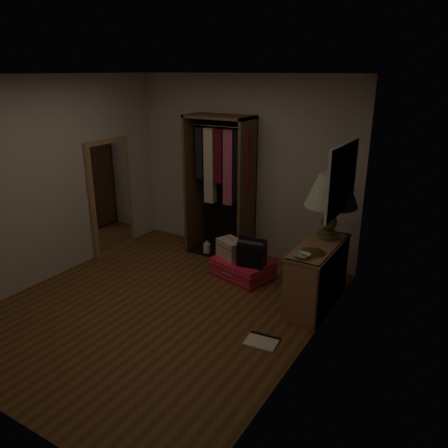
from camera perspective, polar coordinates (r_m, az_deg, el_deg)
The scene contains 13 objects.
ground at distance 5.31m, azimuth -8.24°, elevation -10.58°, with size 4.00×4.00×0.00m, color #573619.
room_walls at distance 4.72m, azimuth -8.07°, elevation 5.33°, with size 3.52×4.02×2.60m.
console_bookshelf at distance 5.27m, azimuth 12.18°, elevation -6.24°, with size 0.42×1.12×0.75m.
open_wardrobe at distance 6.34m, azimuth -0.18°, elevation 6.38°, with size 0.98×0.50×2.05m.
floor_mirror at distance 6.74m, azimuth -14.54°, elevation 3.47°, with size 0.06×0.80×1.70m.
pink_suitcase at distance 5.91m, azimuth 2.39°, elevation -5.79°, with size 0.89×0.73×0.24m.
train_case at distance 5.90m, azimuth 0.91°, elevation -3.21°, with size 0.44×0.38×0.27m.
black_bag at distance 5.65m, azimuth 3.67°, elevation -3.58°, with size 0.38×0.27×0.38m.
table_lamp at distance 5.18m, azimuth 13.90°, elevation 4.12°, with size 0.82×0.82×0.77m.
brass_tray at distance 4.87m, azimuth 11.36°, elevation -3.68°, with size 0.31×0.31×0.02m.
ceramic_bowl at distance 4.73m, azimuth 10.11°, elevation -4.09°, with size 0.18×0.18×0.04m, color #A4C5A4.
white_jug at distance 6.63m, azimuth -2.24°, elevation -3.19°, with size 0.12×0.12×0.19m.
floor_book at distance 4.65m, azimuth 5.01°, elevation -14.98°, with size 0.35×0.29×0.03m.
Camera 1 is at (2.98, -3.50, 2.65)m, focal length 35.00 mm.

